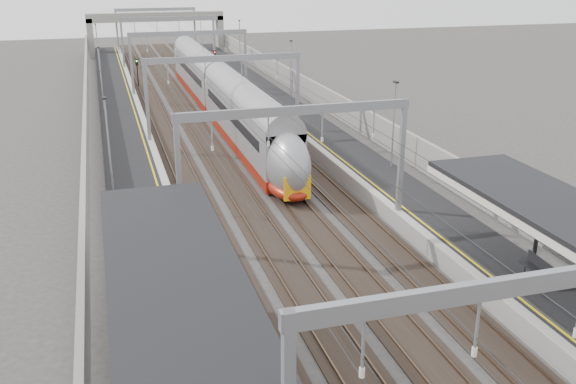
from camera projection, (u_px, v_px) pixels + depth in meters
platform_left at (127, 138)px, 54.68m from camera, size 4.00×120.00×1.00m
platform_right at (305, 126)px, 58.93m from camera, size 4.00×120.00×1.00m
tracks at (220, 137)px, 56.96m from camera, size 11.40×140.00×0.20m
overhead_line at (204, 57)px, 60.86m from camera, size 13.00×140.00×6.60m
overbridge at (156, 22)px, 104.80m from camera, size 22.00×2.20×6.90m
wall_left at (87, 128)px, 53.46m from camera, size 0.30×120.00×3.20m
wall_right at (338, 112)px, 59.41m from camera, size 0.30×120.00×3.20m
train at (224, 101)px, 61.25m from camera, size 2.79×50.88×4.41m
bench at (538, 267)px, 29.22m from camera, size 0.64×2.01×1.03m
signal_green at (137, 68)px, 78.61m from camera, size 0.32×0.32×3.48m
signal_red_near at (214, 73)px, 74.96m from camera, size 0.32×0.32×3.48m
signal_red_far at (215, 58)px, 86.23m from camera, size 0.32×0.32×3.48m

